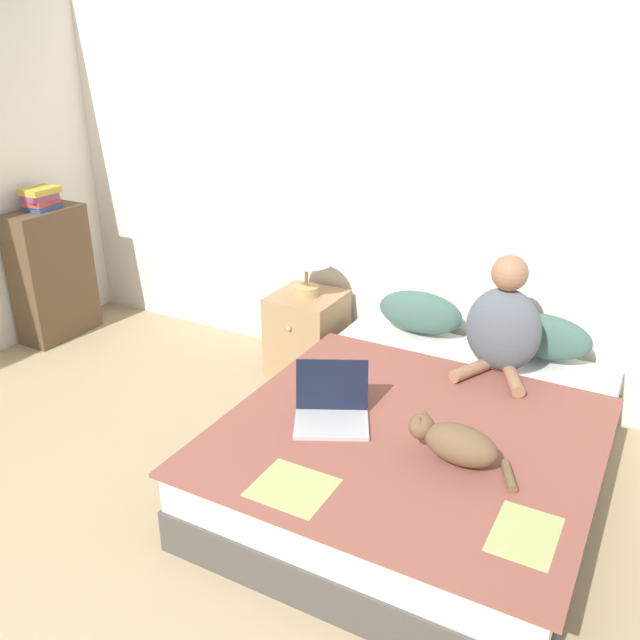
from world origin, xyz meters
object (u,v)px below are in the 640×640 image
pillow_far (543,337)px  table_lamp (306,254)px  cat_tabby (456,443)px  bed (421,449)px  pillow_near (420,312)px  person_sitting (503,325)px  book_stack_top (41,198)px  nightstand (307,333)px  bookshelf (53,274)px  laptop_open (332,410)px

pillow_far → table_lamp: (-1.50, -0.11, 0.29)m
cat_tabby → table_lamp: (-1.39, 1.12, 0.33)m
bed → pillow_far: bearing=67.8°
pillow_far → pillow_near: bearing=180.0°
cat_tabby → pillow_far: bearing=-89.9°
person_sitting → book_stack_top: size_ratio=2.68×
pillow_near → table_lamp: table_lamp is taller
nightstand → book_stack_top: 2.13m
pillow_far → person_sitting: bearing=-122.2°
person_sitting → cat_tabby: (0.06, -0.95, -0.18)m
cat_tabby → nightstand: size_ratio=0.96×
nightstand → bookshelf: bearing=-168.4°
cat_tabby → table_lamp: size_ratio=1.36×
cat_tabby → laptop_open: laptop_open is taller
pillow_near → bookshelf: (-2.70, -0.50, -0.05)m
pillow_near → nightstand: size_ratio=0.98×
table_lamp → book_stack_top: book_stack_top is taller
pillow_far → bookshelf: bookshelf is taller
person_sitting → bookshelf: 3.29m
table_lamp → person_sitting: bearing=-7.1°
nightstand → book_stack_top: (-1.94, -0.39, 0.78)m
pillow_near → cat_tabby: 1.38m
laptop_open → book_stack_top: (-2.70, 0.70, 0.59)m
nightstand → book_stack_top: book_stack_top is taller
pillow_near → pillow_far: (0.75, 0.00, 0.00)m
laptop_open → bookshelf: (-2.70, 0.69, 0.02)m
bed → person_sitting: 0.83m
person_sitting → pillow_near: bearing=154.6°
nightstand → book_stack_top: bearing=-168.6°
pillow_far → nightstand: (-1.50, -0.10, -0.26)m
nightstand → bookshelf: size_ratio=0.56×
person_sitting → cat_tabby: person_sitting is taller
bookshelf → laptop_open: bearing=-14.3°
bed → person_sitting: bearing=72.6°
nightstand → person_sitting: bearing=-7.4°
pillow_near → person_sitting: (0.58, -0.27, 0.14)m
pillow_near → table_lamp: bearing=-171.8°
cat_tabby → book_stack_top: bearing=-6.9°
table_lamp → book_stack_top: size_ratio=1.56×
person_sitting → book_stack_top: (-3.27, -0.22, 0.37)m
nightstand → book_stack_top: size_ratio=2.21×
laptop_open → book_stack_top: book_stack_top is taller
cat_tabby → bookshelf: 3.41m
person_sitting → laptop_open: 1.10m
cat_tabby → nightstand: cat_tabby is taller
table_lamp → bookshelf: size_ratio=0.40×
nightstand → table_lamp: table_lamp is taller
pillow_far → laptop_open: bearing=-122.1°
laptop_open → bookshelf: bookshelf is taller
pillow_near → person_sitting: bearing=-25.4°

